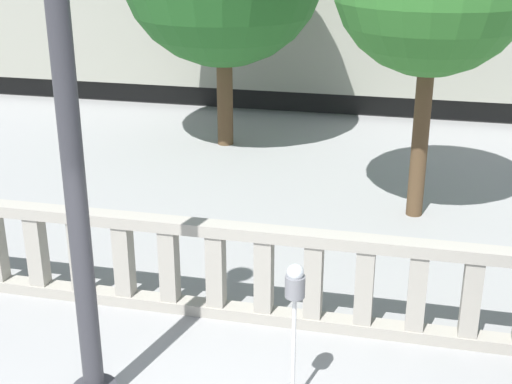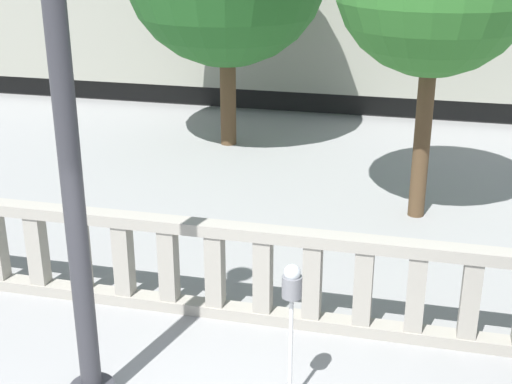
# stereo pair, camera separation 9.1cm
# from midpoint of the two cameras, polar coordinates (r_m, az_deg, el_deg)

# --- Properties ---
(balustrade) EXTENTS (12.22, 0.24, 1.19)m
(balustrade) POSITION_cam_midpoint_polar(r_m,az_deg,el_deg) (8.26, 0.88, -6.67)
(balustrade) COLOR gray
(balustrade) RESTS_ON ground
(lamppost) EXTENTS (0.44, 0.44, 5.06)m
(lamppost) POSITION_cam_midpoint_polar(r_m,az_deg,el_deg) (6.28, -14.31, 2.79)
(lamppost) COLOR #2D2D33
(lamppost) RESTS_ON ground
(parking_meter) EXTENTS (0.19, 0.19, 1.53)m
(parking_meter) POSITION_cam_midpoint_polar(r_m,az_deg,el_deg) (6.58, 3.28, -8.01)
(parking_meter) COLOR silver
(parking_meter) RESTS_ON ground
(train_near) EXTENTS (26.06, 3.15, 3.99)m
(train_near) POSITION_cam_midpoint_polar(r_m,az_deg,el_deg) (18.56, 3.07, 12.82)
(train_near) COLOR black
(train_near) RESTS_ON ground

